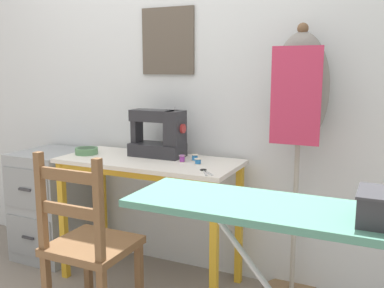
# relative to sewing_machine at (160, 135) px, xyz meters

# --- Properties ---
(wall_back) EXTENTS (10.00, 0.07, 2.55)m
(wall_back) POSITION_rel_sewing_machine_xyz_m (-0.02, 0.20, 0.36)
(wall_back) COLOR silver
(wall_back) RESTS_ON ground_plane
(sewing_table) EXTENTS (1.10, 0.49, 0.78)m
(sewing_table) POSITION_rel_sewing_machine_xyz_m (-0.02, -0.12, -0.25)
(sewing_table) COLOR silver
(sewing_table) RESTS_ON ground_plane
(sewing_machine) EXTENTS (0.35, 0.17, 0.31)m
(sewing_machine) POSITION_rel_sewing_machine_xyz_m (0.00, 0.00, 0.00)
(sewing_machine) COLOR #28282D
(sewing_machine) RESTS_ON sewing_table
(fabric_bowl) EXTENTS (0.14, 0.14, 0.04)m
(fabric_bowl) POSITION_rel_sewing_machine_xyz_m (-0.47, -0.13, -0.12)
(fabric_bowl) COLOR #56895B
(fabric_bowl) RESTS_ON sewing_table
(scissors) EXTENTS (0.11, 0.13, 0.01)m
(scissors) POSITION_rel_sewing_machine_xyz_m (0.41, -0.25, -0.13)
(scissors) COLOR silver
(scissors) RESTS_ON sewing_table
(thread_spool_near_machine) EXTENTS (0.04, 0.04, 0.04)m
(thread_spool_near_machine) POSITION_rel_sewing_machine_xyz_m (0.19, -0.09, -0.12)
(thread_spool_near_machine) COLOR purple
(thread_spool_near_machine) RESTS_ON sewing_table
(thread_spool_mid_table) EXTENTS (0.04, 0.04, 0.04)m
(thread_spool_mid_table) POSITION_rel_sewing_machine_xyz_m (0.24, -0.02, -0.12)
(thread_spool_mid_table) COLOR #2875C1
(thread_spool_mid_table) RESTS_ON sewing_table
(thread_spool_far_edge) EXTENTS (0.04, 0.04, 0.03)m
(thread_spool_far_edge) POSITION_rel_sewing_machine_xyz_m (0.30, -0.10, -0.12)
(thread_spool_far_edge) COLOR #2875C1
(thread_spool_far_edge) RESTS_ON sewing_table
(wooden_chair) EXTENTS (0.40, 0.38, 0.93)m
(wooden_chair) POSITION_rel_sewing_machine_xyz_m (-0.04, -0.67, -0.48)
(wooden_chair) COLOR brown
(wooden_chair) RESTS_ON ground_plane
(filing_cabinet) EXTENTS (0.42, 0.48, 0.75)m
(filing_cabinet) POSITION_rel_sewing_machine_xyz_m (-0.84, -0.07, -0.54)
(filing_cabinet) COLOR #93999E
(filing_cabinet) RESTS_ON ground_plane
(dress_form) EXTENTS (0.32, 0.32, 1.56)m
(dress_form) POSITION_rel_sewing_machine_xyz_m (0.83, 0.08, 0.20)
(dress_form) COLOR #846647
(dress_form) RESTS_ON ground_plane
(ironing_board) EXTENTS (1.23, 0.33, 0.89)m
(ironing_board) POSITION_rel_sewing_machine_xyz_m (1.10, -0.98, -0.08)
(ironing_board) COLOR #518E7A
(ironing_board) RESTS_ON ground_plane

